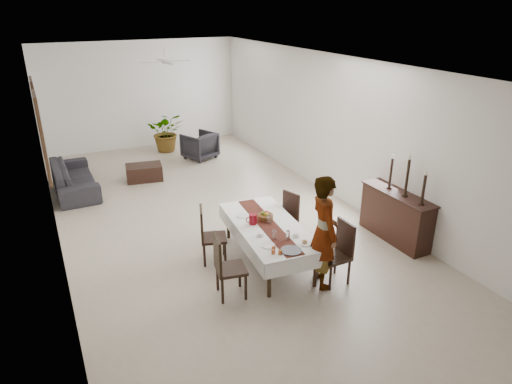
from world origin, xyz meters
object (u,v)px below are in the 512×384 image
object	(u,v)px
sofa	(74,178)
dining_table_top	(268,227)
woman	(324,232)
red_pitcher	(253,219)
sideboard_body	(396,217)

from	to	relation	value
sofa	dining_table_top	bearing A→B (deg)	-151.88
woman	sofa	bearing A→B (deg)	39.31
dining_table_top	sofa	bearing A→B (deg)	124.07
red_pitcher	dining_table_top	bearing A→B (deg)	-36.35
dining_table_top	red_pitcher	bearing A→B (deg)	149.04
red_pitcher	sideboard_body	size ratio (longest dim) A/B	0.12
sideboard_body	sofa	bearing A→B (deg)	134.60
red_pitcher	sofa	world-z (taller)	red_pitcher
red_pitcher	sideboard_body	xyz separation A→B (m)	(2.74, -0.54, -0.31)
dining_table_top	woman	world-z (taller)	woman
woman	sideboard_body	world-z (taller)	woman
dining_table_top	sideboard_body	xyz separation A→B (m)	(2.53, -0.39, -0.19)
woman	sideboard_body	xyz separation A→B (m)	(2.09, 0.63, -0.47)
dining_table_top	sofa	size ratio (longest dim) A/B	0.94
dining_table_top	sofa	distance (m)	5.58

